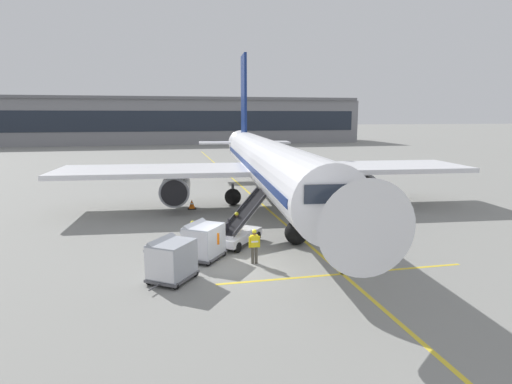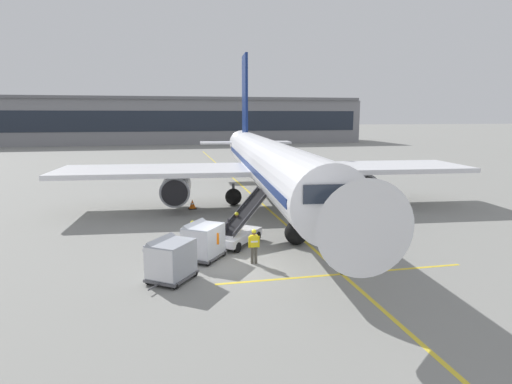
# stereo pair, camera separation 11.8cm
# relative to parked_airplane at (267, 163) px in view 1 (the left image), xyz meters

# --- Properties ---
(ground_plane) EXTENTS (600.00, 600.00, 0.00)m
(ground_plane) POSITION_rel_parked_airplane_xyz_m (-4.80, -13.16, -3.47)
(ground_plane) COLOR gray
(parked_airplane) EXTENTS (32.52, 41.65, 13.95)m
(parked_airplane) POSITION_rel_parked_airplane_xyz_m (0.00, 0.00, 0.00)
(parked_airplane) COLOR white
(parked_airplane) RESTS_ON ground
(belt_loader) EXTENTS (4.36, 4.99, 2.78)m
(belt_loader) POSITION_rel_parked_airplane_xyz_m (-4.04, -9.56, -2.63)
(belt_loader) COLOR silver
(belt_loader) RESTS_ON ground
(baggage_cart_lead) EXTENTS (2.46, 2.69, 1.91)m
(baggage_cart_lead) POSITION_rel_parked_airplane_xyz_m (-6.25, -11.89, -2.47)
(baggage_cart_lead) COLOR #515156
(baggage_cart_lead) RESTS_ON ground
(baggage_cart_second) EXTENTS (2.46, 2.69, 1.91)m
(baggage_cart_second) POSITION_rel_parked_airplane_xyz_m (-7.91, -14.46, -2.47)
(baggage_cart_second) COLOR #515156
(baggage_cart_second) RESTS_ON ground
(ground_crew_by_loader) EXTENTS (0.26, 0.57, 1.74)m
(ground_crew_by_loader) POSITION_rel_parked_airplane_xyz_m (-6.67, -10.67, -2.47)
(ground_crew_by_loader) COLOR #333847
(ground_crew_by_loader) RESTS_ON ground
(ground_crew_by_carts) EXTENTS (0.55, 0.35, 1.74)m
(ground_crew_by_carts) POSITION_rel_parked_airplane_xyz_m (-5.73, -12.25, -2.47)
(ground_crew_by_carts) COLOR black
(ground_crew_by_carts) RESTS_ON ground
(ground_crew_marshaller) EXTENTS (0.47, 0.42, 1.74)m
(ground_crew_marshaller) POSITION_rel_parked_airplane_xyz_m (-4.05, -9.17, -2.47)
(ground_crew_marshaller) COLOR #333847
(ground_crew_marshaller) RESTS_ON ground
(ground_crew_wingwalker) EXTENTS (0.57, 0.26, 1.74)m
(ground_crew_wingwalker) POSITION_rel_parked_airplane_xyz_m (-3.86, -13.07, -2.47)
(ground_crew_wingwalker) COLOR #514C42
(ground_crew_wingwalker) RESTS_ON ground
(safety_cone_engine_keepout) EXTENTS (0.65, 0.65, 0.73)m
(safety_cone_engine_keepout) POSITION_rel_parked_airplane_xyz_m (-5.95, 0.30, -3.11)
(safety_cone_engine_keepout) COLOR black
(safety_cone_engine_keepout) RESTS_ON ground
(apron_guidance_line_lead_in) EXTENTS (0.20, 110.00, 0.01)m
(apron_guidance_line_lead_in) POSITION_rel_parked_airplane_xyz_m (-0.19, -0.78, -3.46)
(apron_guidance_line_lead_in) COLOR yellow
(apron_guidance_line_lead_in) RESTS_ON ground
(apron_guidance_line_stop_bar) EXTENTS (12.00, 0.20, 0.01)m
(apron_guidance_line_stop_bar) POSITION_rel_parked_airplane_xyz_m (-0.06, -15.35, -3.46)
(apron_guidance_line_stop_bar) COLOR yellow
(apron_guidance_line_stop_bar) RESTS_ON ground
(terminal_building) EXTENTS (122.55, 20.57, 11.70)m
(terminal_building) POSITION_rel_parked_airplane_xyz_m (-17.59, 85.33, 2.33)
(terminal_building) COLOR gray
(terminal_building) RESTS_ON ground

